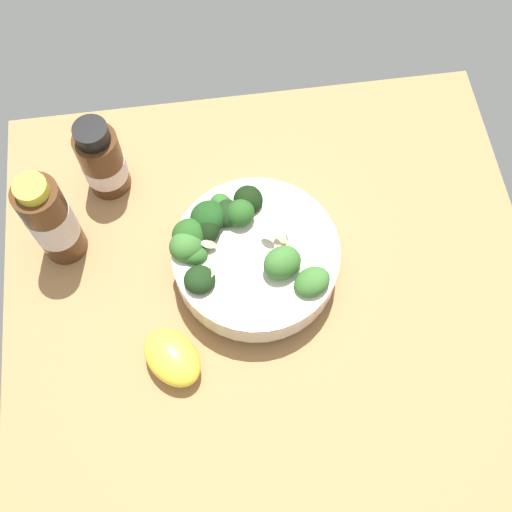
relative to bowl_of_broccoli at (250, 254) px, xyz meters
The scene contains 5 objects.
ground_plane 8.56cm from the bowl_of_broccoli, 159.86° to the right, with size 63.14×63.14×3.68cm, color #996D42.
bowl_of_broccoli is the anchor object (origin of this frame).
lemon_wedge 14.57cm from the bowl_of_broccoli, 135.87° to the left, with size 7.49×5.27×4.15cm, color yellow.
bottle_tall 22.83cm from the bowl_of_broccoli, 74.87° to the left, with size 5.22×5.22×14.50cm.
bottle_short 21.57cm from the bowl_of_broccoli, 48.70° to the left, with size 5.35×5.35×11.71cm.
Camera 1 is at (-24.25, 5.60, 70.93)cm, focal length 44.99 mm.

